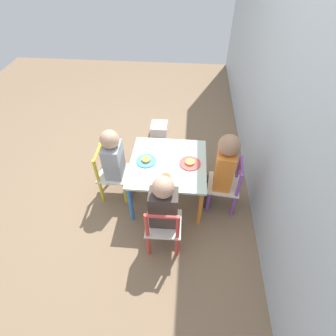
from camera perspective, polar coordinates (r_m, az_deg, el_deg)
name	(u,v)px	position (r m, az deg, el deg)	size (l,w,h in m)	color
ground_plane	(168,195)	(2.46, 0.00, -5.99)	(6.00, 6.00, 0.00)	#7F664C
house_wall	(304,59)	(1.79, 27.56, 20.32)	(6.00, 0.06, 2.60)	#B2C1CC
kids_table	(168,167)	(2.19, 0.00, 0.17)	(0.63, 0.63, 0.42)	silver
chair_red	(163,227)	(1.97, -1.01, -12.71)	(0.26, 0.26, 0.50)	silver
chair_yellow	(111,174)	(2.36, -12.21, -1.36)	(0.26, 0.26, 0.50)	silver
chair_purple	(226,186)	(2.27, 12.53, -3.76)	(0.29, 0.29, 0.50)	silver
child_right	(164,206)	(1.86, -0.92, -8.23)	(0.21, 0.20, 0.71)	#38383D
child_front	(115,160)	(2.23, -11.36, 1.71)	(0.20, 0.21, 0.71)	#4C608E
child_back	(223,167)	(2.12, 11.82, 0.24)	(0.21, 0.22, 0.76)	#38383D
plate_right	(166,178)	(2.02, -0.43, -2.10)	(0.17, 0.17, 0.03)	white
plate_front	(146,160)	(2.17, -4.74, 1.65)	(0.17, 0.17, 0.03)	#4C9EE0
plate_back	(190,163)	(2.14, 4.79, 1.10)	(0.17, 0.17, 0.03)	#E54C47
storage_bin	(159,129)	(3.11, -1.94, 8.39)	(0.21, 0.19, 0.14)	silver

